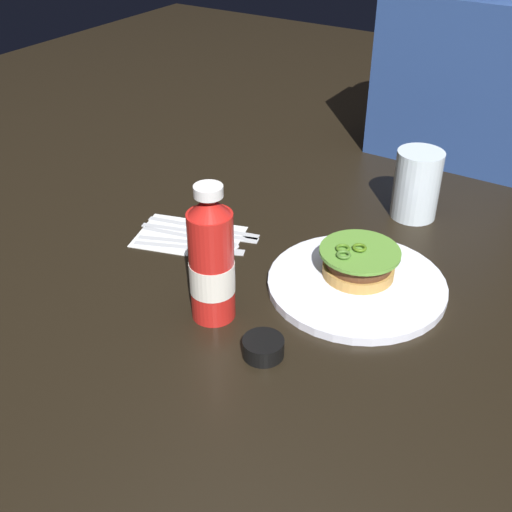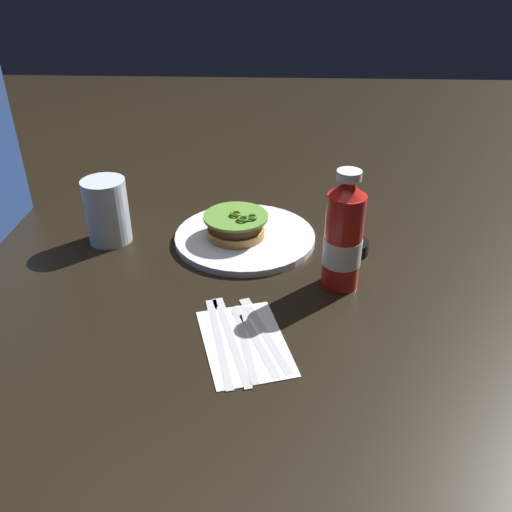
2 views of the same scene
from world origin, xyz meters
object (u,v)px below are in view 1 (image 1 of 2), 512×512
object	(u,v)px
ketchup_bottle	(212,262)
dinner_plate	(356,284)
napkin	(189,236)
diner_person	(465,52)
condiment_cup	(263,347)
butter_knife	(210,227)
steak_knife	(207,232)
burger_sandwich	(358,262)
spoon_utensil	(204,238)
water_glass	(417,184)
fork_utensil	(195,241)
table_knife	(196,247)

from	to	relation	value
ketchup_bottle	dinner_plate	bearing A→B (deg)	49.27
dinner_plate	napkin	distance (m)	0.32
napkin	diner_person	size ratio (longest dim) A/B	0.35
condiment_cup	butter_knife	bearing A→B (deg)	137.97
dinner_plate	ketchup_bottle	size ratio (longest dim) A/B	1.31
ketchup_bottle	butter_knife	size ratio (longest dim) A/B	1.00
dinner_plate	steak_knife	world-z (taller)	dinner_plate
burger_sandwich	ketchup_bottle	bearing A→B (deg)	-127.01
condiment_cup	spoon_utensil	world-z (taller)	condiment_cup
spoon_utensil	water_glass	bearing A→B (deg)	45.38
burger_sandwich	spoon_utensil	xyz separation A→B (m)	(-0.29, -0.03, -0.03)
water_glass	butter_knife	bearing A→B (deg)	-139.61
napkin	fork_utensil	bearing A→B (deg)	-25.38
condiment_cup	diner_person	size ratio (longest dim) A/B	0.11
napkin	spoon_utensil	xyz separation A→B (m)	(0.03, 0.01, 0.00)
burger_sandwich	fork_utensil	xyz separation A→B (m)	(-0.29, -0.05, -0.03)
water_glass	table_knife	distance (m)	0.43
table_knife	water_glass	bearing A→B (deg)	48.94
ketchup_bottle	steak_knife	bearing A→B (deg)	128.61
burger_sandwich	condiment_cup	xyz separation A→B (m)	(-0.04, -0.23, -0.02)
ketchup_bottle	steak_knife	size ratio (longest dim) A/B	1.00
burger_sandwich	ketchup_bottle	world-z (taller)	ketchup_bottle
fork_utensil	napkin	bearing A→B (deg)	154.62
ketchup_bottle	diner_person	world-z (taller)	diner_person
burger_sandwich	water_glass	bearing A→B (deg)	90.71
burger_sandwich	spoon_utensil	bearing A→B (deg)	-174.24
dinner_plate	butter_knife	xyz separation A→B (m)	(-0.30, 0.02, -0.00)
water_glass	napkin	size ratio (longest dim) A/B	0.70
burger_sandwich	fork_utensil	size ratio (longest dim) A/B	0.75
water_glass	spoon_utensil	distance (m)	0.41
ketchup_bottle	butter_knife	distance (m)	0.27
condiment_cup	fork_utensil	bearing A→B (deg)	144.22
condiment_cup	napkin	world-z (taller)	condiment_cup
burger_sandwich	napkin	world-z (taller)	burger_sandwich
napkin	table_knife	xyz separation A→B (m)	(0.03, -0.03, 0.00)
water_glass	fork_utensil	distance (m)	0.42
dinner_plate	napkin	world-z (taller)	dinner_plate
dinner_plate	water_glass	distance (m)	0.28
ketchup_bottle	water_glass	distance (m)	0.47
spoon_utensil	condiment_cup	bearing A→B (deg)	-38.91
dinner_plate	table_knife	world-z (taller)	dinner_plate
water_glass	dinner_plate	bearing A→B (deg)	-87.89
dinner_plate	burger_sandwich	world-z (taller)	burger_sandwich
ketchup_bottle	spoon_utensil	xyz separation A→B (m)	(-0.14, 0.16, -0.09)
burger_sandwich	ketchup_bottle	size ratio (longest dim) A/B	0.60
napkin	water_glass	bearing A→B (deg)	43.27
condiment_cup	fork_utensil	xyz separation A→B (m)	(-0.26, 0.18, -0.01)
condiment_cup	diner_person	world-z (taller)	diner_person
napkin	steak_knife	distance (m)	0.03
water_glass	diner_person	size ratio (longest dim) A/B	0.25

